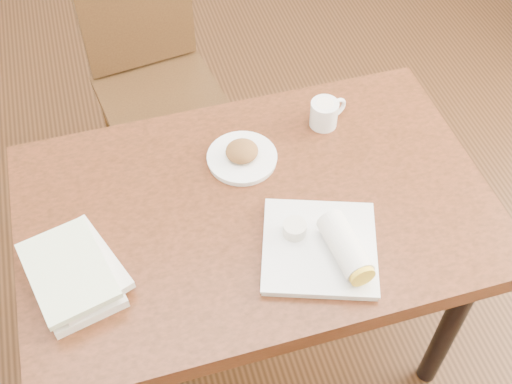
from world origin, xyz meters
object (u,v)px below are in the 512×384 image
object	(u,v)px
chair_far	(152,70)
plate_scone	(242,156)
table	(256,224)
book_stack	(74,273)
coffee_mug	(325,113)
plate_burrito	(327,247)

from	to	relation	value
chair_far	plate_scone	bearing A→B (deg)	-77.89
table	book_stack	size ratio (longest dim) A/B	4.08
coffee_mug	book_stack	size ratio (longest dim) A/B	0.39
coffee_mug	plate_burrito	world-z (taller)	plate_burrito
book_stack	chair_far	bearing A→B (deg)	70.83
book_stack	plate_burrito	bearing A→B (deg)	-9.08
plate_scone	table	bearing A→B (deg)	-92.37
plate_scone	chair_far	bearing A→B (deg)	102.11
chair_far	plate_burrito	world-z (taller)	chair_far
table	book_stack	bearing A→B (deg)	-167.97
table	coffee_mug	distance (m)	0.38
plate_burrito	book_stack	size ratio (longest dim) A/B	1.17
plate_scone	plate_burrito	size ratio (longest dim) A/B	0.55
book_stack	coffee_mug	bearing A→B (deg)	23.97
chair_far	coffee_mug	size ratio (longest dim) A/B	8.27
plate_burrito	table	bearing A→B (deg)	121.80
table	chair_far	distance (m)	0.87
table	plate_burrito	distance (m)	0.26
table	chair_far	world-z (taller)	chair_far
chair_far	plate_burrito	xyz separation A→B (m)	(0.26, -1.04, 0.23)
table	plate_burrito	world-z (taller)	plate_burrito
book_stack	table	bearing A→B (deg)	12.03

